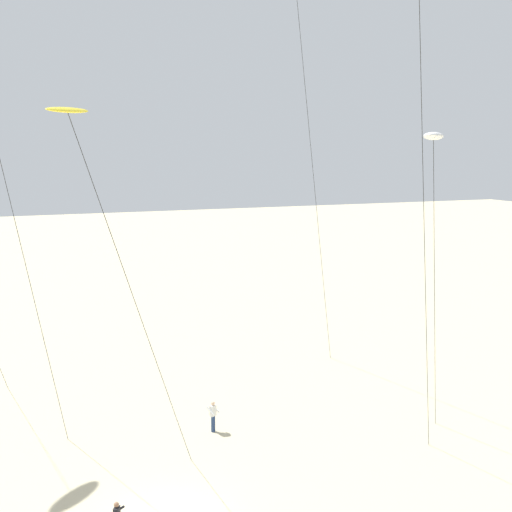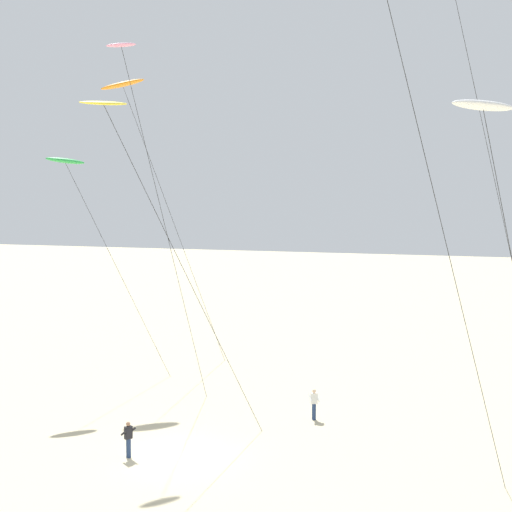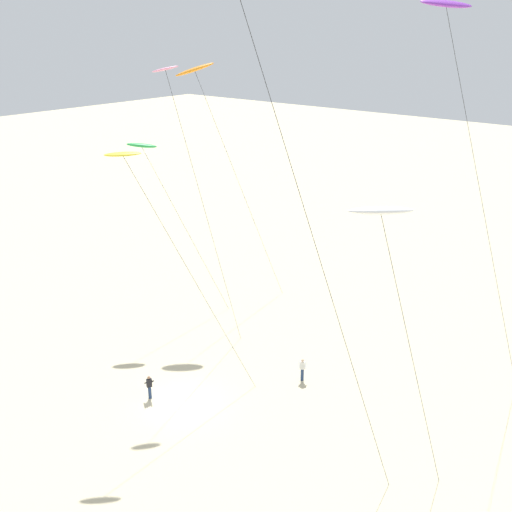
{
  "view_description": "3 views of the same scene",
  "coord_description": "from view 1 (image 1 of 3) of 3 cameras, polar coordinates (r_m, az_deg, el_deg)",
  "views": [
    {
      "loc": [
        -5.79,
        -24.17,
        14.81
      ],
      "look_at": [
        5.45,
        3.88,
        9.87
      ],
      "focal_mm": 46.47,
      "sensor_mm": 36.0,
      "label": 1
    },
    {
      "loc": [
        13.72,
        -26.29,
        11.5
      ],
      "look_at": [
        1.72,
        5.57,
        8.89
      ],
      "focal_mm": 46.36,
      "sensor_mm": 36.0,
      "label": 2
    },
    {
      "loc": [
        25.46,
        -23.43,
        23.31
      ],
      "look_at": [
        1.72,
        5.53,
        9.1
      ],
      "focal_mm": 43.54,
      "sensor_mm": 36.0,
      "label": 3
    }
  ],
  "objects": [
    {
      "name": "kite_yellow",
      "position": [
        23.78,
        -15.59,
        11.06
      ],
      "size": [
        6.59,
        6.31,
        16.25
      ],
      "color": "yellow",
      "rests_on": "ground"
    },
    {
      "name": "kite_flyer_nearest",
      "position": [
        35.89,
        -3.72,
        -13.55
      ],
      "size": [
        0.72,
        0.71,
        1.67
      ],
      "color": "navy",
      "rests_on": "ground"
    },
    {
      "name": "kite_white",
      "position": [
        31.22,
        15.04,
        9.78
      ],
      "size": [
        4.5,
        4.36,
        15.56
      ],
      "color": "white",
      "rests_on": "ground"
    }
  ]
}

